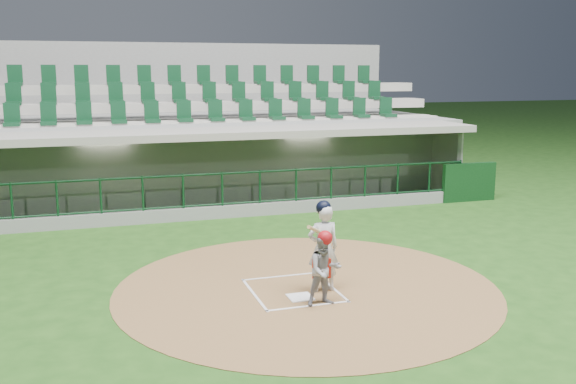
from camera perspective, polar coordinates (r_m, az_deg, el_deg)
ground at (r=12.33m, az=0.03°, el=-8.35°), size 120.00×120.00×0.00m
dirt_circle at (r=12.24m, az=1.67°, el=-8.48°), size 7.20×7.20×0.01m
home_plate at (r=11.69m, az=1.09°, el=-9.33°), size 0.43×0.43×0.02m
batter_box_chalk at (r=12.05m, az=0.47°, el=-8.72°), size 1.55×1.80×0.01m
dugout_structure at (r=19.48m, az=-7.13°, el=1.64°), size 16.40×3.70×3.00m
seating_deck at (r=22.43m, az=-8.53°, el=4.00°), size 17.00×6.72×5.15m
batter at (r=11.81m, az=3.14°, el=-4.79°), size 0.84×0.84×1.71m
catcher at (r=11.19m, az=3.27°, el=-6.82°), size 0.62×0.49×1.33m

